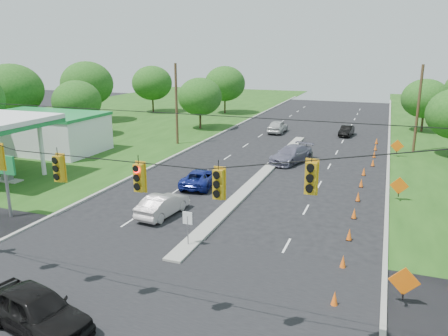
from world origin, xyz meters
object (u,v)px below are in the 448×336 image
at_px(gas_station, 34,130).
at_px(white_sedan, 163,205).
at_px(black_sedan, 36,310).
at_px(blue_pickup, 201,178).

xyz_separation_m(gas_station, white_sedan, (20.10, -10.47, -1.86)).
height_order(gas_station, white_sedan, gas_station).
bearing_deg(black_sedan, white_sedan, 18.08).
xyz_separation_m(white_sedan, blue_pickup, (-0.23, 6.65, -0.04)).
bearing_deg(black_sedan, blue_pickup, 16.86).
relative_size(black_sedan, blue_pickup, 1.03).
relative_size(white_sedan, blue_pickup, 0.90).
distance_m(white_sedan, blue_pickup, 6.66).
bearing_deg(gas_station, black_sedan, -47.01).
relative_size(gas_station, white_sedan, 4.53).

